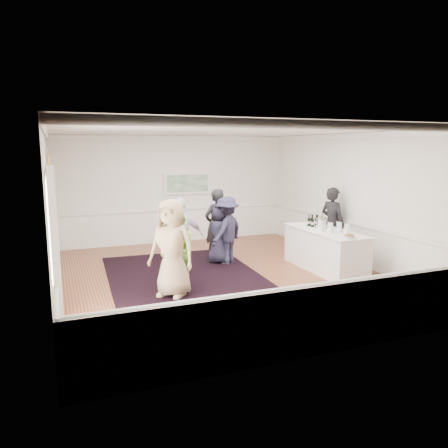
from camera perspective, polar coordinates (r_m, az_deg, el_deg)
name	(u,v)px	position (r m, az deg, el deg)	size (l,w,h in m)	color
floor	(222,276)	(9.83, -0.22, -6.86)	(8.00, 8.00, 0.00)	brown
ceiling	(222,131)	(9.42, -0.23, 12.11)	(7.00, 8.00, 0.02)	white
wall_left	(50,214)	(8.86, -21.83, 1.16)	(0.02, 8.00, 3.20)	white
wall_right	(354,199)	(11.24, 16.68, 3.17)	(0.02, 8.00, 3.20)	white
wall_back	(174,189)	(13.28, -6.51, 4.51)	(7.00, 0.02, 3.20)	white
wall_front	(331,242)	(6.00, 13.77, -2.32)	(7.00, 0.02, 3.20)	white
wainscoting	(222,255)	(9.70, -0.22, -4.03)	(7.00, 8.00, 1.00)	white
mirror	(51,197)	(10.13, -21.62, 3.33)	(0.05, 1.25, 1.85)	gold
doorway	(54,244)	(7.02, -21.30, -2.47)	(0.10, 1.78, 2.56)	white
landscape_painting	(187,183)	(13.32, -4.79, 5.33)	(1.44, 0.06, 0.66)	white
area_rug	(184,275)	(9.94, -5.29, -6.65)	(3.29, 4.31, 0.02)	black
serving_table	(325,250)	(10.50, 13.03, -3.31)	(0.90, 2.37, 0.96)	white
bartender	(332,223)	(11.51, 13.95, 0.09)	(0.68, 0.45, 1.86)	black
guest_tan	(172,248)	(8.39, -6.85, -3.16)	(0.93, 0.60, 1.90)	tan
guest_green	(177,250)	(8.81, -6.13, -3.44)	(0.79, 0.62, 1.63)	#78BC4B
guest_lilac	(181,238)	(9.61, -5.62, -1.83)	(1.04, 0.43, 1.78)	silver
guest_dark_a	(227,230)	(10.70, 0.35, -0.85)	(1.09, 0.62, 1.68)	#232137
guest_dark_b	(216,226)	(10.86, -1.04, -0.23)	(0.67, 0.44, 1.85)	black
guest_navy	(219,234)	(10.79, -0.65, -1.33)	(0.72, 0.47, 1.47)	#232137
wine_bottles	(315,220)	(10.81, 11.78, 0.52)	(0.37, 0.25, 0.31)	black
juice_pitchers	(334,227)	(10.12, 14.19, -0.41)	(0.46, 0.65, 0.24)	#71BF44
ice_bucket	(321,223)	(10.59, 12.57, 0.08)	(0.26, 0.26, 0.24)	silver
nut_bowl	(349,236)	(9.58, 16.02, -1.57)	(0.25, 0.25, 0.08)	white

